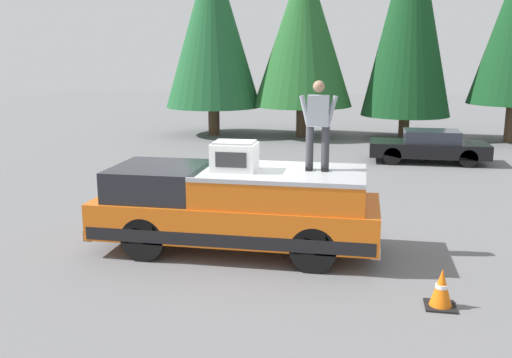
# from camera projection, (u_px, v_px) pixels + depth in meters

# --- Properties ---
(ground_plane) EXTENTS (90.00, 90.00, 0.00)m
(ground_plane) POSITION_uv_depth(u_px,v_px,m) (256.00, 245.00, 11.68)
(ground_plane) COLOR slate
(pickup_truck) EXTENTS (2.01, 5.54, 1.65)m
(pickup_truck) POSITION_uv_depth(u_px,v_px,m) (237.00, 208.00, 11.19)
(pickup_truck) COLOR orange
(pickup_truck) RESTS_ON ground
(compressor_unit) EXTENTS (0.65, 0.84, 0.56)m
(compressor_unit) POSITION_uv_depth(u_px,v_px,m) (235.00, 156.00, 10.82)
(compressor_unit) COLOR silver
(compressor_unit) RESTS_ON pickup_truck
(person_on_truck_bed) EXTENTS (0.29, 0.72, 1.69)m
(person_on_truck_bed) POSITION_uv_depth(u_px,v_px,m) (318.00, 123.00, 10.71)
(person_on_truck_bed) COLOR #333338
(person_on_truck_bed) RESTS_ON pickup_truck
(parked_car_black) EXTENTS (1.64, 4.10, 1.16)m
(parked_car_black) POSITION_uv_depth(u_px,v_px,m) (429.00, 146.00, 20.36)
(parked_car_black) COLOR black
(parked_car_black) RESTS_ON ground
(traffic_cone) EXTENTS (0.47, 0.47, 0.62)m
(traffic_cone) POSITION_uv_depth(u_px,v_px,m) (441.00, 289.00, 8.76)
(traffic_cone) COLOR black
(traffic_cone) RESTS_ON ground
(conifer_left) EXTENTS (3.97, 3.97, 10.01)m
(conifer_left) POSITION_uv_depth(u_px,v_px,m) (410.00, 14.00, 25.07)
(conifer_left) COLOR #4C3826
(conifer_left) RESTS_ON ground
(conifer_center_left) EXTENTS (4.54, 4.54, 8.22)m
(conifer_center_left) POSITION_uv_depth(u_px,v_px,m) (304.00, 31.00, 25.81)
(conifer_center_left) COLOR #4C3826
(conifer_center_left) RESTS_ON ground
(conifer_center_right) EXTENTS (4.46, 4.46, 8.79)m
(conifer_center_right) POSITION_uv_depth(u_px,v_px,m) (212.00, 26.00, 26.34)
(conifer_center_right) COLOR #4C3826
(conifer_center_right) RESTS_ON ground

